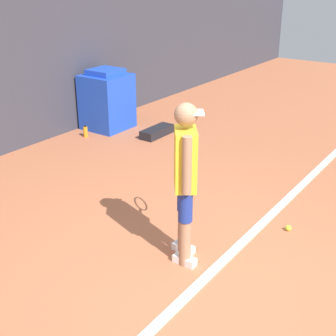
{
  "coord_description": "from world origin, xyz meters",
  "views": [
    {
      "loc": [
        -3.21,
        -1.83,
        2.73
      ],
      "look_at": [
        0.21,
        0.58,
        0.95
      ],
      "focal_mm": 50.0,
      "sensor_mm": 36.0,
      "label": 1
    }
  ],
  "objects_px": {
    "equipment_bag": "(157,132)",
    "water_bottle": "(85,132)",
    "tennis_ball": "(288,228)",
    "tennis_player": "(185,177)",
    "covered_chair": "(107,100)"
  },
  "relations": [
    {
      "from": "tennis_ball",
      "to": "tennis_player",
      "type": "bearing_deg",
      "value": 148.79
    },
    {
      "from": "equipment_bag",
      "to": "water_bottle",
      "type": "relative_size",
      "value": 3.28
    },
    {
      "from": "tennis_player",
      "to": "equipment_bag",
      "type": "distance_m",
      "value": 3.93
    },
    {
      "from": "equipment_bag",
      "to": "tennis_ball",
      "type": "bearing_deg",
      "value": -119.49
    },
    {
      "from": "equipment_bag",
      "to": "water_bottle",
      "type": "distance_m",
      "value": 1.26
    },
    {
      "from": "tennis_ball",
      "to": "equipment_bag",
      "type": "xyz_separation_m",
      "value": [
        1.8,
        3.17,
        0.04
      ]
    },
    {
      "from": "water_bottle",
      "to": "covered_chair",
      "type": "bearing_deg",
      "value": 2.84
    },
    {
      "from": "tennis_ball",
      "to": "water_bottle",
      "type": "relative_size",
      "value": 0.32
    },
    {
      "from": "equipment_bag",
      "to": "tennis_player",
      "type": "bearing_deg",
      "value": -139.44
    },
    {
      "from": "equipment_bag",
      "to": "water_bottle",
      "type": "bearing_deg",
      "value": 128.11
    },
    {
      "from": "tennis_player",
      "to": "water_bottle",
      "type": "xyz_separation_m",
      "value": [
        2.14,
        3.49,
        -0.81
      ]
    },
    {
      "from": "tennis_ball",
      "to": "water_bottle",
      "type": "xyz_separation_m",
      "value": [
        1.02,
        4.17,
        0.06
      ]
    },
    {
      "from": "tennis_ball",
      "to": "covered_chair",
      "type": "xyz_separation_m",
      "value": [
        1.65,
        4.2,
        0.49
      ]
    },
    {
      "from": "tennis_player",
      "to": "covered_chair",
      "type": "relative_size",
      "value": 1.49
    },
    {
      "from": "tennis_player",
      "to": "covered_chair",
      "type": "xyz_separation_m",
      "value": [
        2.76,
        3.52,
        -0.38
      ]
    }
  ]
}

